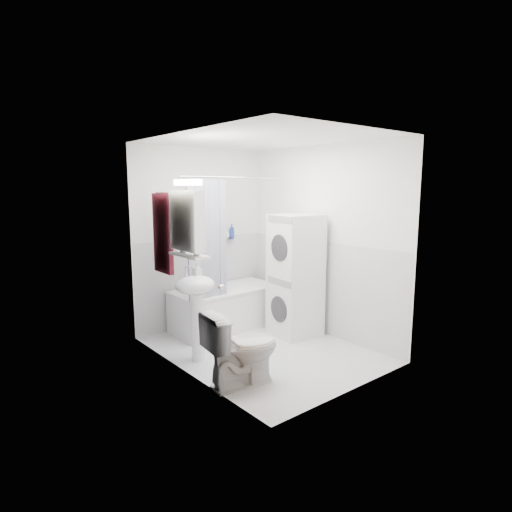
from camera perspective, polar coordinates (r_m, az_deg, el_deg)
floor at (r=5.13m, az=0.86°, el=-12.37°), size 2.60×2.60×0.00m
room_walls at (r=4.78m, az=0.90°, el=4.42°), size 2.60×2.60×2.60m
wainscot at (r=5.16m, az=-1.23°, el=-5.22°), size 1.98×2.58×2.58m
door at (r=3.86m, az=-4.68°, el=-4.11°), size 0.05×2.00×2.00m
bathtub at (r=5.79m, az=-4.11°, el=-6.67°), size 1.43×0.68×0.55m
tub_spout at (r=6.04m, az=-4.42°, el=-0.50°), size 0.04×0.12×0.04m
curtain_rod at (r=5.35m, az=-2.57°, el=10.43°), size 1.61×0.02×0.02m
shower_curtain at (r=5.14m, az=-6.39°, el=2.05°), size 0.55×0.02×1.45m
sink at (r=4.66m, az=-8.04°, el=-5.58°), size 0.44×0.37×1.04m
medicine_cabinet at (r=4.34m, az=-9.18°, el=4.85°), size 0.13×0.50×0.71m
shelf at (r=4.39m, az=-8.89°, el=0.10°), size 0.18×0.54×0.02m
shower_caddy at (r=6.02m, az=-4.01°, el=2.18°), size 0.22×0.06×0.02m
towel at (r=4.75m, az=-12.32°, el=3.19°), size 0.07×0.37×0.89m
washer_dryer at (r=5.46m, az=5.24°, el=-2.58°), size 0.61×0.61×1.55m
toilet at (r=4.18m, az=-1.90°, el=-12.22°), size 0.79×0.52×0.72m
soap_pump at (r=4.65m, az=-7.83°, el=-2.49°), size 0.08×0.17×0.08m
shelf_bottle at (r=4.26m, az=-7.88°, el=0.49°), size 0.07×0.18×0.07m
shelf_cup at (r=4.48m, az=-9.68°, el=1.09°), size 0.10×0.09×0.10m
shampoo_a at (r=6.00m, az=-4.17°, el=2.88°), size 0.13×0.17×0.13m
shampoo_b at (r=6.07m, az=-3.24°, el=2.73°), size 0.08×0.21×0.08m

